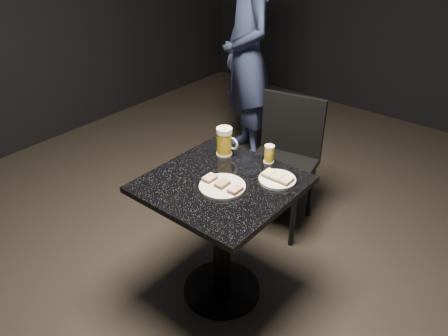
% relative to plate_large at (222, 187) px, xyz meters
% --- Properties ---
extents(floor, '(6.00, 6.00, 0.00)m').
position_rel_plate_large_xyz_m(floor, '(-0.04, 0.04, -0.76)').
color(floor, black).
rests_on(floor, ground).
extents(plate_large, '(0.22, 0.22, 0.01)m').
position_rel_plate_large_xyz_m(plate_large, '(0.00, 0.00, 0.00)').
color(plate_large, silver).
rests_on(plate_large, table).
extents(plate_small, '(0.18, 0.18, 0.01)m').
position_rel_plate_large_xyz_m(plate_small, '(0.17, 0.22, 0.00)').
color(plate_small, white).
rests_on(plate_small, table).
extents(patron, '(0.76, 0.70, 1.74)m').
position_rel_plate_large_xyz_m(patron, '(-0.94, 1.45, 0.11)').
color(patron, '#20264E').
rests_on(patron, floor).
extents(table, '(0.70, 0.70, 0.75)m').
position_rel_plate_large_xyz_m(table, '(-0.04, 0.04, -0.25)').
color(table, black).
rests_on(table, floor).
extents(beer_mug, '(0.12, 0.09, 0.16)m').
position_rel_plate_large_xyz_m(beer_mug, '(-0.20, 0.26, 0.07)').
color(beer_mug, silver).
rests_on(beer_mug, table).
extents(beer_tumbler, '(0.06, 0.06, 0.10)m').
position_rel_plate_large_xyz_m(beer_tumbler, '(0.03, 0.35, 0.04)').
color(beer_tumbler, silver).
rests_on(beer_tumbler, table).
extents(chair, '(0.50, 0.50, 0.88)m').
position_rel_plate_large_xyz_m(chair, '(-0.17, 0.85, -0.26)').
color(chair, black).
rests_on(chair, floor).
extents(canapes_on_plate_large, '(0.21, 0.07, 0.02)m').
position_rel_plate_large_xyz_m(canapes_on_plate_large, '(-0.00, 0.00, 0.02)').
color(canapes_on_plate_large, '#4C3521').
rests_on(canapes_on_plate_large, plate_large).
extents(canapes_on_plate_small, '(0.15, 0.07, 0.02)m').
position_rel_plate_large_xyz_m(canapes_on_plate_small, '(0.17, 0.22, 0.02)').
color(canapes_on_plate_small, '#4C3521').
rests_on(canapes_on_plate_small, plate_small).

